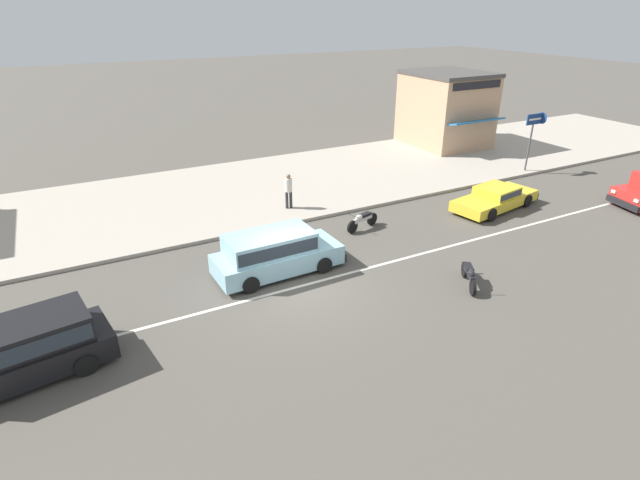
{
  "coord_description": "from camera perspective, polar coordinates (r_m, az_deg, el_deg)",
  "views": [
    {
      "loc": [
        -6.31,
        -13.38,
        8.78
      ],
      "look_at": [
        1.59,
        1.47,
        0.8
      ],
      "focal_mm": 28.0,
      "sensor_mm": 36.0,
      "label": 1
    }
  ],
  "objects": [
    {
      "name": "lane_centre_stripe",
      "position": [
        17.2,
        -2.39,
        -5.33
      ],
      "size": [
        50.4,
        0.14,
        0.01
      ],
      "primitive_type": "cube",
      "color": "silver",
      "rests_on": "ground"
    },
    {
      "name": "pedestrian_near_clock",
      "position": [
        23.08,
        -3.62,
        5.9
      ],
      "size": [
        0.34,
        0.34,
        1.64
      ],
      "color": "#333338",
      "rests_on": "kerb_strip"
    },
    {
      "name": "shopfront_mid_block",
      "position": [
        35.12,
        14.19,
        14.36
      ],
      "size": [
        4.55,
        5.92,
        4.71
      ],
      "color": "tan",
      "rests_on": "kerb_strip"
    },
    {
      "name": "motorcycle_1",
      "position": [
        17.79,
        16.68,
        -3.83
      ],
      "size": [
        1.04,
        1.61,
        0.8
      ],
      "color": "black",
      "rests_on": "ground"
    },
    {
      "name": "ground_plane",
      "position": [
        17.2,
        -2.39,
        -5.34
      ],
      "size": [
        160.0,
        160.0,
        0.0
      ],
      "primitive_type": "plane",
      "color": "#544F47"
    },
    {
      "name": "arrow_signboard",
      "position": [
        30.9,
        23.89,
        12.26
      ],
      "size": [
        1.53,
        0.64,
        3.24
      ],
      "color": "#4C4C51",
      "rests_on": "kerb_strip"
    },
    {
      "name": "sedan_yellow_4",
      "position": [
        24.96,
        19.43,
        4.61
      ],
      "size": [
        4.92,
        2.46,
        1.06
      ],
      "color": "yellow",
      "rests_on": "ground"
    },
    {
      "name": "minivan_black_3",
      "position": [
        15.05,
        -31.22,
        -10.66
      ],
      "size": [
        4.95,
        2.47,
        1.56
      ],
      "color": "black",
      "rests_on": "ground"
    },
    {
      "name": "kerb_strip",
      "position": [
        25.65,
        -12.11,
        4.96
      ],
      "size": [
        68.0,
        10.0,
        0.15
      ],
      "primitive_type": "cube",
      "color": "#ADA393",
      "rests_on": "ground"
    },
    {
      "name": "minivan_pale_blue_2",
      "position": [
        17.73,
        -5.25,
        -1.31
      ],
      "size": [
        4.71,
        2.0,
        1.56
      ],
      "color": "#93C6D6",
      "rests_on": "ground"
    },
    {
      "name": "motorcycle_0",
      "position": [
        21.4,
        4.85,
        2.29
      ],
      "size": [
        1.78,
        0.72,
        0.8
      ],
      "color": "black",
      "rests_on": "ground"
    }
  ]
}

